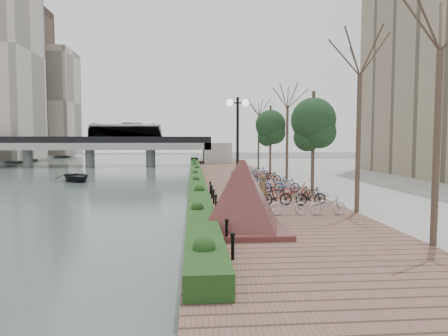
{
  "coord_description": "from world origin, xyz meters",
  "views": [
    {
      "loc": [
        0.27,
        -16.07,
        3.89
      ],
      "look_at": [
        2.42,
        10.9,
        2.0
      ],
      "focal_mm": 32.0,
      "sensor_mm": 36.0,
      "label": 1
    }
  ],
  "objects": [
    {
      "name": "bridge",
      "position": [
        -13.89,
        45.0,
        3.37
      ],
      "size": [
        36.0,
        10.77,
        6.5
      ],
      "color": "#9D9D98",
      "rests_on": "ground"
    },
    {
      "name": "boat",
      "position": [
        -10.7,
        22.45,
        0.48
      ],
      "size": [
        4.95,
        5.41,
        0.92
      ],
      "primitive_type": "imported",
      "rotation": [
        0.0,
        0.0,
        0.53
      ],
      "color": "black",
      "rests_on": "river_water"
    },
    {
      "name": "hedge",
      "position": [
        0.6,
        20.0,
        0.8
      ],
      "size": [
        1.1,
        56.0,
        0.6
      ],
      "primitive_type": "cube",
      "color": "#1D3B15",
      "rests_on": "promenade"
    },
    {
      "name": "pedestrian",
      "position": [
        3.8,
        3.79,
        1.33
      ],
      "size": [
        0.71,
        0.6,
        1.66
      ],
      "primitive_type": "imported",
      "rotation": [
        0.0,
        0.0,
        3.53
      ],
      "color": "brown",
      "rests_on": "promenade"
    },
    {
      "name": "inland_pavement",
      "position": [
        20.0,
        17.5,
        0.25
      ],
      "size": [
        24.0,
        75.0,
        0.5
      ],
      "primitive_type": "cube",
      "color": "gray",
      "rests_on": "ground"
    },
    {
      "name": "granite_monument",
      "position": [
        2.1,
        -1.59,
        1.85
      ],
      "size": [
        4.99,
        4.99,
        2.67
      ],
      "color": "#411C1C",
      "rests_on": "promenade"
    },
    {
      "name": "chain_fence",
      "position": [
        1.4,
        2.0,
        0.85
      ],
      "size": [
        0.1,
        14.1,
        0.7
      ],
      "color": "black",
      "rests_on": "promenade"
    },
    {
      "name": "promenade",
      "position": [
        4.0,
        17.5,
        0.25
      ],
      "size": [
        8.0,
        75.0,
        0.5
      ],
      "primitive_type": "cube",
      "color": "brown",
      "rests_on": "ground"
    },
    {
      "name": "ground",
      "position": [
        0.0,
        0.0,
        0.0
      ],
      "size": [
        220.0,
        220.0,
        0.0
      ],
      "primitive_type": "plane",
      "color": "#59595B",
      "rests_on": "ground"
    },
    {
      "name": "motorcycle",
      "position": [
        2.42,
        0.08,
        1.05
      ],
      "size": [
        0.69,
        1.79,
        1.09
      ],
      "primitive_type": null,
      "rotation": [
        0.0,
        0.0,
        0.09
      ],
      "color": "black",
      "rests_on": "promenade"
    },
    {
      "name": "bicycle_parking",
      "position": [
        5.5,
        10.54,
        0.97
      ],
      "size": [
        2.4,
        19.89,
        1.0
      ],
      "color": "#AEB0B3",
      "rests_on": "promenade"
    },
    {
      "name": "lamppost",
      "position": [
        2.28,
        1.52,
        4.27
      ],
      "size": [
        1.02,
        0.32,
        5.28
      ],
      "color": "black",
      "rests_on": "promenade"
    },
    {
      "name": "river_water",
      "position": [
        -15.0,
        25.0,
        0.01
      ],
      "size": [
        30.0,
        130.0,
        0.02
      ],
      "primitive_type": "cube",
      "color": "#43544F",
      "rests_on": "ground"
    },
    {
      "name": "street_trees",
      "position": [
        8.0,
        12.68,
        3.69
      ],
      "size": [
        3.2,
        37.12,
        6.8
      ],
      "color": "#35261F",
      "rests_on": "promenade"
    }
  ]
}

